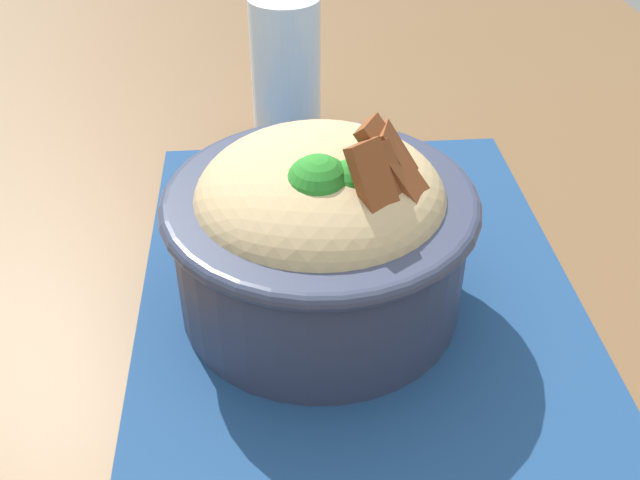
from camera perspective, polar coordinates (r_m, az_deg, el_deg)
name	(u,v)px	position (r m, az deg, el deg)	size (l,w,h in m)	color
table	(345,400)	(0.53, 1.93, -12.12)	(1.35, 0.88, 0.77)	brown
placemat	(358,288)	(0.50, 2.90, -3.65)	(0.38, 0.29, 0.00)	navy
bowl	(321,228)	(0.45, 0.05, 0.93)	(0.20, 0.20, 0.14)	#2D3347
fork	(338,229)	(0.55, 1.37, 0.82)	(0.03, 0.13, 0.00)	silver
drinking_glass	(286,74)	(0.67, -2.62, 12.57)	(0.06, 0.06, 0.12)	silver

